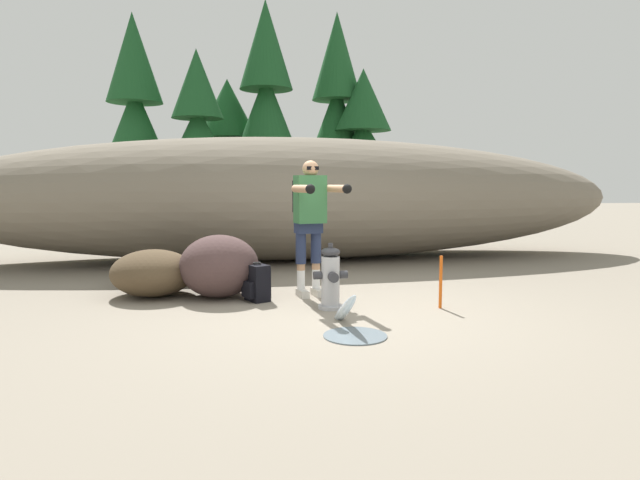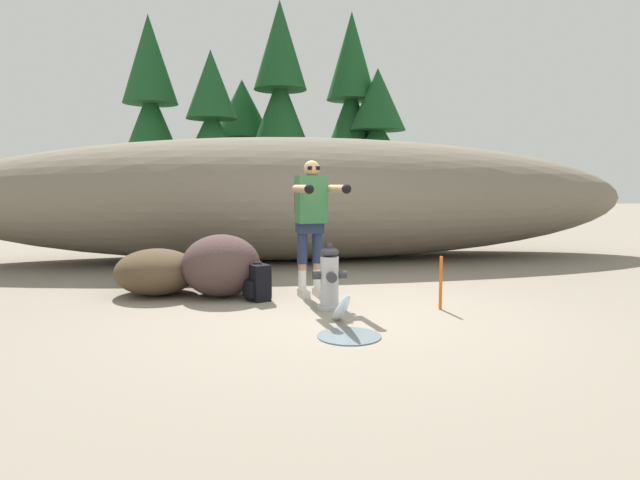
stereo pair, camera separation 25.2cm
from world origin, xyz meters
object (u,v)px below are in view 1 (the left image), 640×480
(utility_worker, at_px, (310,211))
(fire_hydrant, at_px, (331,279))
(boulder_mid, at_px, (219,266))
(survey_stake, at_px, (441,282))
(boulder_large, at_px, (153,273))
(boulder_small, at_px, (154,269))
(spare_backpack, at_px, (257,283))
(boulder_outlier, at_px, (222,267))

(utility_worker, bearing_deg, fire_hydrant, -0.07)
(boulder_mid, relative_size, survey_stake, 1.63)
(boulder_large, bearing_deg, boulder_mid, -15.39)
(boulder_small, bearing_deg, utility_worker, -28.72)
(spare_backpack, bearing_deg, fire_hydrant, 119.02)
(boulder_large, relative_size, boulder_outlier, 1.27)
(fire_hydrant, bearing_deg, survey_stake, -9.53)
(boulder_mid, xyz_separation_m, boulder_small, (-0.89, 0.92, -0.16))
(spare_backpack, relative_size, boulder_small, 0.58)
(utility_worker, xyz_separation_m, spare_backpack, (-0.67, -0.13, -0.85))
(boulder_large, relative_size, survey_stake, 1.76)
(fire_hydrant, xyz_separation_m, spare_backpack, (-0.79, 0.56, -0.13))
(spare_backpack, bearing_deg, survey_stake, 133.46)
(utility_worker, xyz_separation_m, survey_stake, (1.35, -0.90, -0.77))
(boulder_mid, bearing_deg, utility_worker, -9.12)
(spare_backpack, xyz_separation_m, boulder_outlier, (-0.40, 1.08, 0.04))
(spare_backpack, relative_size, survey_stake, 0.78)
(utility_worker, distance_m, spare_backpack, 1.09)
(spare_backpack, xyz_separation_m, survey_stake, (2.02, -0.76, 0.08))
(survey_stake, bearing_deg, spare_backpack, 159.32)
(fire_hydrant, xyz_separation_m, boulder_large, (-2.05, 1.10, -0.05))
(fire_hydrant, relative_size, boulder_small, 0.92)
(utility_worker, relative_size, boulder_mid, 1.73)
(boulder_mid, bearing_deg, fire_hydrant, -35.24)
(boulder_mid, bearing_deg, spare_backpack, -35.45)
(boulder_small, height_order, boulder_outlier, boulder_outlier)
(fire_hydrant, distance_m, boulder_large, 2.33)
(spare_backpack, xyz_separation_m, boulder_mid, (-0.44, 0.31, 0.17))
(fire_hydrant, relative_size, spare_backpack, 1.58)
(fire_hydrant, xyz_separation_m, survey_stake, (1.23, -0.21, -0.04))
(fire_hydrant, distance_m, utility_worker, 1.01)
(boulder_mid, distance_m, boulder_outlier, 0.78)
(boulder_mid, distance_m, boulder_small, 1.29)
(boulder_outlier, bearing_deg, boulder_large, -147.80)
(fire_hydrant, bearing_deg, boulder_large, 151.91)
(boulder_small, xyz_separation_m, survey_stake, (3.35, -2.00, 0.07))
(utility_worker, bearing_deg, survey_stake, 46.61)
(boulder_outlier, bearing_deg, boulder_small, 170.59)
(fire_hydrant, height_order, boulder_large, fire_hydrant)
(boulder_outlier, bearing_deg, utility_worker, -41.28)
(utility_worker, xyz_separation_m, boulder_outlier, (-1.08, 0.95, -0.81))
(utility_worker, relative_size, boulder_outlier, 2.04)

